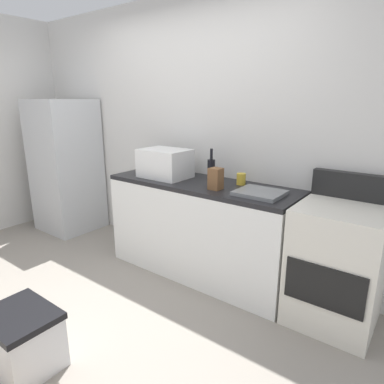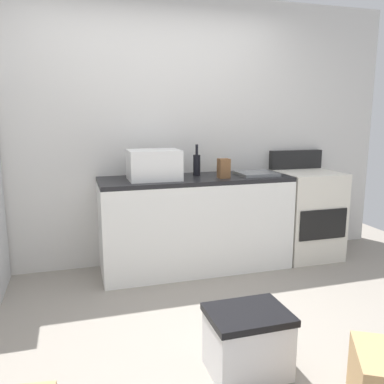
{
  "view_description": "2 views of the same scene",
  "coord_description": "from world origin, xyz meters",
  "px_view_note": "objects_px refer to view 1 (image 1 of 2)",
  "views": [
    {
      "loc": [
        2.0,
        -1.21,
        1.63
      ],
      "look_at": [
        0.31,
        1.04,
        0.85
      ],
      "focal_mm": 31.25,
      "sensor_mm": 36.0,
      "label": 1
    },
    {
      "loc": [
        -0.8,
        -2.36,
        1.48
      ],
      "look_at": [
        0.19,
        0.93,
        0.81
      ],
      "focal_mm": 37.37,
      "sensor_mm": 36.0,
      "label": 2
    }
  ],
  "objects_px": {
    "coffee_mug": "(241,179)",
    "knife_block": "(216,179)",
    "microwave": "(165,163)",
    "storage_bin": "(23,339)",
    "wine_bottle": "(211,169)",
    "stove_oven": "(337,264)",
    "refrigerator": "(66,166)"
  },
  "relations": [
    {
      "from": "refrigerator",
      "to": "knife_block",
      "type": "xyz_separation_m",
      "value": [
        2.29,
        -0.08,
        0.18
      ]
    },
    {
      "from": "wine_bottle",
      "to": "knife_block",
      "type": "xyz_separation_m",
      "value": [
        0.19,
        -0.22,
        -0.02
      ]
    },
    {
      "from": "refrigerator",
      "to": "coffee_mug",
      "type": "height_order",
      "value": "refrigerator"
    },
    {
      "from": "microwave",
      "to": "wine_bottle",
      "type": "xyz_separation_m",
      "value": [
        0.45,
        0.13,
        -0.03
      ]
    },
    {
      "from": "wine_bottle",
      "to": "stove_oven",
      "type": "bearing_deg",
      "value": -4.37
    },
    {
      "from": "stove_oven",
      "to": "wine_bottle",
      "type": "distance_m",
      "value": 1.3
    },
    {
      "from": "stove_oven",
      "to": "knife_block",
      "type": "height_order",
      "value": "stove_oven"
    },
    {
      "from": "refrigerator",
      "to": "coffee_mug",
      "type": "distance_m",
      "value": 2.39
    },
    {
      "from": "stove_oven",
      "to": "storage_bin",
      "type": "bearing_deg",
      "value": -130.64
    },
    {
      "from": "microwave",
      "to": "knife_block",
      "type": "xyz_separation_m",
      "value": [
        0.64,
        -0.09,
        -0.05
      ]
    },
    {
      "from": "coffee_mug",
      "to": "microwave",
      "type": "bearing_deg",
      "value": -166.13
    },
    {
      "from": "coffee_mug",
      "to": "storage_bin",
      "type": "height_order",
      "value": "coffee_mug"
    },
    {
      "from": "wine_bottle",
      "to": "microwave",
      "type": "bearing_deg",
      "value": -163.62
    },
    {
      "from": "microwave",
      "to": "storage_bin",
      "type": "bearing_deg",
      "value": -82.47
    },
    {
      "from": "wine_bottle",
      "to": "knife_block",
      "type": "bearing_deg",
      "value": -48.93
    },
    {
      "from": "wine_bottle",
      "to": "coffee_mug",
      "type": "height_order",
      "value": "wine_bottle"
    },
    {
      "from": "microwave",
      "to": "storage_bin",
      "type": "distance_m",
      "value": 1.82
    },
    {
      "from": "wine_bottle",
      "to": "storage_bin",
      "type": "xyz_separation_m",
      "value": [
        -0.23,
        -1.73,
        -0.82
      ]
    },
    {
      "from": "coffee_mug",
      "to": "knife_block",
      "type": "relative_size",
      "value": 0.56
    },
    {
      "from": "coffee_mug",
      "to": "knife_block",
      "type": "distance_m",
      "value": 0.29
    },
    {
      "from": "stove_oven",
      "to": "knife_block",
      "type": "bearing_deg",
      "value": -172.43
    },
    {
      "from": "refrigerator",
      "to": "microwave",
      "type": "relative_size",
      "value": 3.54
    },
    {
      "from": "microwave",
      "to": "knife_block",
      "type": "height_order",
      "value": "microwave"
    },
    {
      "from": "refrigerator",
      "to": "coffee_mug",
      "type": "bearing_deg",
      "value": 4.68
    },
    {
      "from": "microwave",
      "to": "wine_bottle",
      "type": "bearing_deg",
      "value": 16.38
    },
    {
      "from": "knife_block",
      "to": "refrigerator",
      "type": "bearing_deg",
      "value": 178.1
    },
    {
      "from": "coffee_mug",
      "to": "refrigerator",
      "type": "bearing_deg",
      "value": -175.32
    },
    {
      "from": "stove_oven",
      "to": "coffee_mug",
      "type": "distance_m",
      "value": 1.02
    },
    {
      "from": "coffee_mug",
      "to": "storage_bin",
      "type": "distance_m",
      "value": 2.01
    },
    {
      "from": "refrigerator",
      "to": "wine_bottle",
      "type": "bearing_deg",
      "value": 3.97
    },
    {
      "from": "microwave",
      "to": "coffee_mug",
      "type": "bearing_deg",
      "value": 13.87
    },
    {
      "from": "knife_block",
      "to": "wine_bottle",
      "type": "bearing_deg",
      "value": 131.07
    }
  ]
}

